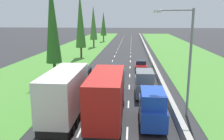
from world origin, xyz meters
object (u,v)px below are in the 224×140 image
at_px(red_box_truck_centre_lane, 108,96).
at_px(blue_sedan_right_lane, 142,75).
at_px(maroon_sedan_centre_lane, 113,84).
at_px(grey_van_right_lane, 144,83).
at_px(poplar_tree_second, 52,21).
at_px(poplar_tree_fourth, 93,23).
at_px(blue_van_right_lane, 152,107).
at_px(black_sedan_centre_lane, 117,70).
at_px(white_box_truck_left_lane, 68,92).
at_px(poplar_tree_third, 80,20).
at_px(street_light_mast, 186,56).
at_px(red_sedan_right_lane, 141,65).
at_px(poplar_tree_fifth, 104,24).

height_order(red_box_truck_centre_lane, blue_sedan_right_lane, red_box_truck_centre_lane).
xyz_separation_m(maroon_sedan_centre_lane, grey_van_right_lane, (3.45, -1.69, 0.59)).
xyz_separation_m(poplar_tree_second, poplar_tree_fourth, (-0.23, 36.37, -0.92)).
bearing_deg(grey_van_right_lane, blue_van_right_lane, -87.95).
relative_size(maroon_sedan_centre_lane, blue_sedan_right_lane, 1.00).
distance_m(red_box_truck_centre_lane, black_sedan_centre_lane, 16.37).
height_order(white_box_truck_left_lane, poplar_tree_third, poplar_tree_third).
distance_m(grey_van_right_lane, street_light_mast, 7.11).
bearing_deg(white_box_truck_left_lane, blue_sedan_right_lane, 61.79).
distance_m(red_box_truck_centre_lane, red_sedan_right_lane, 20.29).
bearing_deg(street_light_mast, red_box_truck_centre_lane, -164.91).
bearing_deg(black_sedan_centre_lane, maroon_sedan_centre_lane, -89.50).
bearing_deg(poplar_tree_third, red_box_truck_centre_lane, -74.43).
height_order(blue_van_right_lane, white_box_truck_left_lane, white_box_truck_left_lane).
relative_size(poplar_tree_second, street_light_mast, 1.51).
xyz_separation_m(blue_van_right_lane, black_sedan_centre_lane, (-3.77, 16.56, -0.59)).
bearing_deg(grey_van_right_lane, street_light_mast, -59.68).
xyz_separation_m(blue_sedan_right_lane, poplar_tree_second, (-12.15, 0.69, 7.05)).
bearing_deg(poplar_tree_fourth, red_box_truck_centre_lane, -79.78).
bearing_deg(black_sedan_centre_lane, white_box_truck_left_lane, -101.29).
bearing_deg(street_light_mast, poplar_tree_second, 141.28).
xyz_separation_m(grey_van_right_lane, poplar_tree_third, (-12.04, 24.60, 6.38)).
relative_size(maroon_sedan_centre_lane, grey_van_right_lane, 0.92).
bearing_deg(maroon_sedan_centre_lane, red_box_truck_centre_lane, -88.82).
height_order(white_box_truck_left_lane, red_sedan_right_lane, white_box_truck_left_lane).
bearing_deg(maroon_sedan_centre_lane, poplar_tree_second, 148.68).
xyz_separation_m(black_sedan_centre_lane, street_light_mast, (6.54, -14.61, 4.42)).
xyz_separation_m(white_box_truck_left_lane, black_sedan_centre_lane, (3.14, 15.72, -1.37)).
relative_size(red_box_truck_centre_lane, blue_van_right_lane, 1.92).
relative_size(grey_van_right_lane, white_box_truck_left_lane, 0.52).
height_order(blue_van_right_lane, poplar_tree_third, poplar_tree_third).
xyz_separation_m(white_box_truck_left_lane, poplar_tree_fourth, (-5.66, 49.59, 4.76)).
bearing_deg(blue_sedan_right_lane, red_box_truck_centre_lane, -104.28).
distance_m(blue_van_right_lane, blue_sedan_right_lane, 13.39).
distance_m(blue_van_right_lane, red_sedan_right_lane, 20.22).
relative_size(blue_sedan_right_lane, poplar_tree_fourth, 0.38).
height_order(blue_van_right_lane, poplar_tree_fourth, poplar_tree_fourth).
distance_m(red_sedan_right_lane, poplar_tree_second, 15.35).
relative_size(blue_sedan_right_lane, poplar_tree_third, 0.33).
bearing_deg(street_light_mast, red_sedan_right_lane, 99.14).
relative_size(red_box_truck_centre_lane, blue_sedan_right_lane, 2.09).
height_order(blue_van_right_lane, black_sedan_centre_lane, blue_van_right_lane).
xyz_separation_m(grey_van_right_lane, street_light_mast, (3.03, -5.17, 3.83)).
distance_m(red_box_truck_centre_lane, white_box_truck_left_lane, 3.43).
xyz_separation_m(blue_van_right_lane, red_sedan_right_lane, (-0.17, 20.21, -0.59)).
bearing_deg(white_box_truck_left_lane, poplar_tree_third, 99.90).
distance_m(blue_van_right_lane, poplar_tree_fifth, 68.51).
relative_size(poplar_tree_third, poplar_tree_fifth, 1.29).
bearing_deg(red_box_truck_centre_lane, street_light_mast, 15.09).
relative_size(blue_van_right_lane, maroon_sedan_centre_lane, 1.09).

